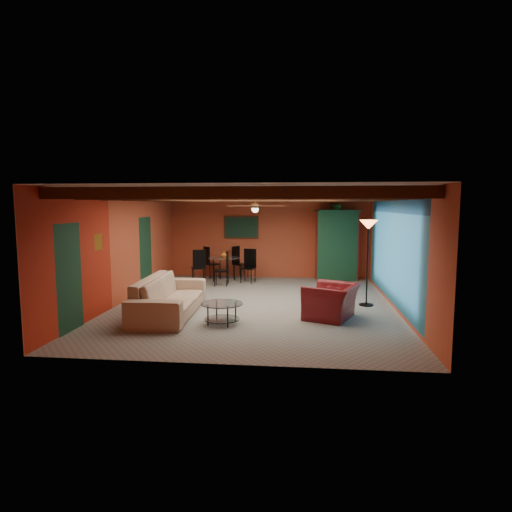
# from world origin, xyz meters

# --- Properties ---
(room) EXTENTS (6.52, 8.01, 2.71)m
(room) POSITION_xyz_m (0.00, 0.11, 2.36)
(room) COLOR gray
(room) RESTS_ON ground
(sofa) EXTENTS (1.23, 2.86, 0.82)m
(sofa) POSITION_xyz_m (-1.75, -1.15, 0.41)
(sofa) COLOR tan
(sofa) RESTS_ON ground
(armchair) EXTENTS (1.31, 1.39, 0.72)m
(armchair) POSITION_xyz_m (1.74, -1.11, 0.36)
(armchair) COLOR maroon
(armchair) RESTS_ON ground
(coffee_table) EXTENTS (1.01, 1.01, 0.43)m
(coffee_table) POSITION_xyz_m (-0.48, -1.78, 0.22)
(coffee_table) COLOR silver
(coffee_table) RESTS_ON ground
(dining_table) EXTENTS (2.43, 2.43, 1.04)m
(dining_table) POSITION_xyz_m (-1.32, 3.08, 0.52)
(dining_table) COLOR silver
(dining_table) RESTS_ON ground
(armoire) EXTENTS (1.34, 0.86, 2.17)m
(armoire) POSITION_xyz_m (2.20, 3.70, 1.08)
(armoire) COLOR maroon
(armoire) RESTS_ON ground
(floor_lamp) EXTENTS (0.55, 0.55, 2.04)m
(floor_lamp) POSITION_xyz_m (2.65, 0.17, 1.02)
(floor_lamp) COLOR black
(floor_lamp) RESTS_ON ground
(ceiling_fan) EXTENTS (1.50, 1.50, 0.44)m
(ceiling_fan) POSITION_xyz_m (0.00, 0.00, 2.36)
(ceiling_fan) COLOR #472614
(ceiling_fan) RESTS_ON ceiling
(painting) EXTENTS (1.05, 0.03, 0.65)m
(painting) POSITION_xyz_m (-0.90, 3.96, 1.65)
(painting) COLOR black
(painting) RESTS_ON wall_back
(potted_plant) EXTENTS (0.51, 0.45, 0.52)m
(potted_plant) POSITION_xyz_m (2.20, 3.70, 2.43)
(potted_plant) COLOR #26661E
(potted_plant) RESTS_ON armoire
(vase) EXTENTS (0.19, 0.19, 0.19)m
(vase) POSITION_xyz_m (-1.32, 3.08, 1.14)
(vase) COLOR orange
(vase) RESTS_ON dining_table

